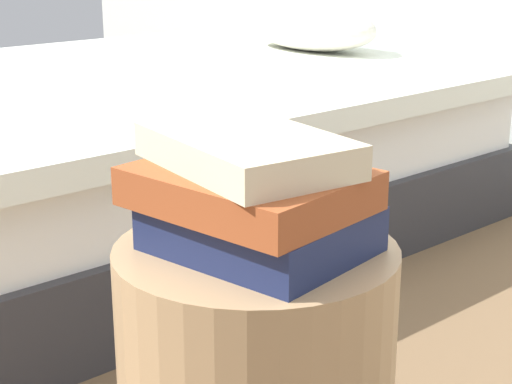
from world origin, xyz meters
TOP-DOWN VIEW (x-y plane):
  - bed at (-1.36, 0.68)m, footprint 1.56×2.02m
  - book_navy at (0.01, 0.00)m, footprint 0.27×0.23m
  - book_rust at (0.00, -0.01)m, footprint 0.28×0.23m
  - book_cream at (-0.01, -0.01)m, footprint 0.28×0.21m

SIDE VIEW (x-z plane):
  - bed at x=-1.36m, z-range -0.08..0.54m
  - book_navy at x=0.01m, z-range 0.49..0.54m
  - book_rust at x=0.00m, z-range 0.54..0.59m
  - book_cream at x=-0.01m, z-range 0.59..0.63m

